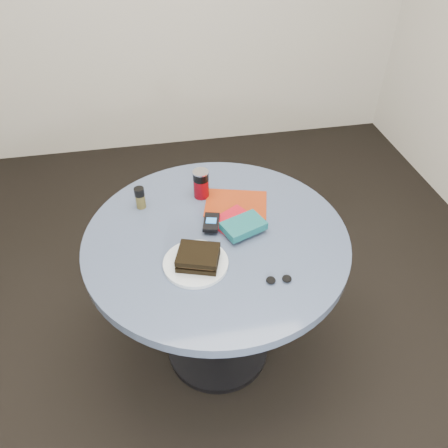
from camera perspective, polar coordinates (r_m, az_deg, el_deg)
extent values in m
plane|color=black|center=(2.22, -0.79, -15.88)|extent=(4.00, 4.00, 0.00)
cylinder|color=black|center=(2.21, -0.79, -15.67)|extent=(0.48, 0.48, 0.03)
cylinder|color=black|center=(1.92, -0.89, -9.84)|extent=(0.11, 0.11, 0.68)
cylinder|color=#3F4D68|center=(1.66, -1.02, -1.95)|extent=(1.00, 1.00, 0.04)
cylinder|color=silver|center=(1.53, -3.71, -5.15)|extent=(0.26, 0.26, 0.01)
cube|color=black|center=(1.52, -3.37, -4.76)|extent=(0.17, 0.16, 0.02)
cube|color=#3C2817|center=(1.51, -3.40, -4.36)|extent=(0.15, 0.14, 0.01)
cube|color=black|center=(1.50, -3.42, -3.95)|extent=(0.17, 0.16, 0.02)
cylinder|color=maroon|center=(1.81, -2.99, 4.74)|extent=(0.08, 0.08, 0.08)
cylinder|color=black|center=(1.77, -3.05, 6.26)|extent=(0.08, 0.08, 0.03)
cylinder|color=silver|center=(1.76, -3.08, 6.79)|extent=(0.08, 0.08, 0.01)
cylinder|color=#4E4821|center=(1.79, -10.83, 2.96)|extent=(0.04, 0.04, 0.06)
cylinder|color=black|center=(1.76, -11.02, 4.15)|extent=(0.04, 0.04, 0.03)
cube|color=maroon|center=(1.78, 1.57, 2.65)|extent=(0.29, 0.25, 0.00)
cube|color=#AC0D1C|center=(1.69, 1.00, 0.56)|extent=(0.18, 0.17, 0.01)
cube|color=#114F53|center=(1.63, 2.56, -0.25)|extent=(0.18, 0.15, 0.03)
cube|color=black|center=(1.66, -1.67, 0.22)|extent=(0.08, 0.11, 0.02)
cube|color=#2367AF|center=(1.65, -1.67, 0.46)|extent=(0.05, 0.04, 0.00)
ellipsoid|color=black|center=(1.48, 6.13, -7.30)|extent=(0.03, 0.03, 0.02)
ellipsoid|color=black|center=(1.49, 8.21, -7.07)|extent=(0.03, 0.03, 0.02)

